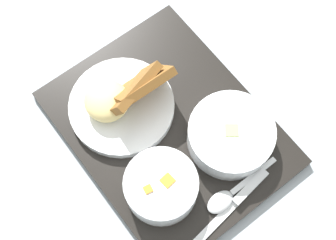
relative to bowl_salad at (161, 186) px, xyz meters
The scene contains 7 objects.
ground_plane 0.12m from the bowl_salad, 51.11° to the right, with size 4.00×4.00×0.00m, color #99A3AD.
serving_tray 0.12m from the bowl_salad, 51.11° to the right, with size 0.43×0.36×0.02m.
bowl_salad is the anchor object (origin of this frame).
bowl_soup 0.14m from the bowl_salad, 97.95° to the right, with size 0.14×0.14×0.05m.
plate_main 0.16m from the bowl_salad, 21.58° to the right, with size 0.18×0.19×0.10m.
knife 0.13m from the bowl_salad, 141.45° to the right, with size 0.02×0.19×0.01m.
spoon 0.11m from the bowl_salad, 139.95° to the right, with size 0.04×0.14×0.01m.
Camera 1 is at (-0.20, 0.20, 0.77)m, focal length 50.00 mm.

